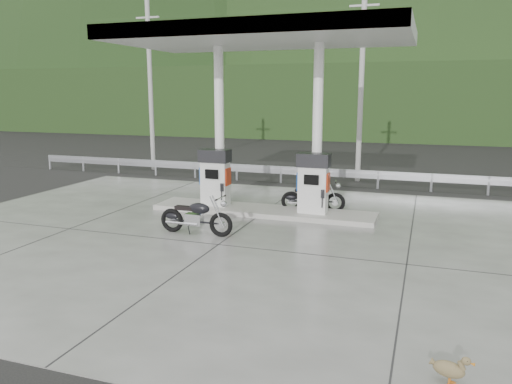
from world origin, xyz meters
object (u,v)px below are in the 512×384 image
(motorcycle_left, at_px, (313,198))
(motorcycle_right, at_px, (196,217))
(duck, at_px, (449,370))
(gas_pump_left, at_px, (215,177))
(gas_pump_right, at_px, (313,183))

(motorcycle_left, distance_m, motorcycle_right, 4.30)
(motorcycle_right, distance_m, duck, 8.10)
(gas_pump_left, bearing_deg, gas_pump_right, 0.00)
(gas_pump_left, height_order, motorcycle_left, gas_pump_left)
(gas_pump_left, distance_m, motorcycle_right, 2.95)
(gas_pump_left, relative_size, gas_pump_right, 1.00)
(gas_pump_left, bearing_deg, motorcycle_left, 14.26)
(gas_pump_right, relative_size, duck, 3.60)
(motorcycle_left, bearing_deg, duck, -76.29)
(gas_pump_left, relative_size, motorcycle_right, 0.92)
(gas_pump_right, distance_m, motorcycle_right, 3.83)
(gas_pump_left, xyz_separation_m, gas_pump_right, (3.20, 0.00, 0.00))
(gas_pump_left, distance_m, motorcycle_left, 3.19)
(gas_pump_right, distance_m, duck, 8.89)
(gas_pump_left, height_order, motorcycle_right, gas_pump_left)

